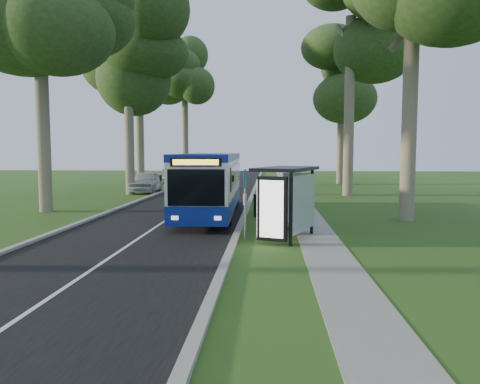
% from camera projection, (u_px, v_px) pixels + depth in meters
% --- Properties ---
extents(ground, '(120.00, 120.00, 0.00)m').
position_uv_depth(ground, '(234.00, 244.00, 15.96)').
color(ground, '#2E5319').
rests_on(ground, ground).
extents(road, '(7.00, 100.00, 0.02)m').
position_uv_depth(road, '(185.00, 208.00, 26.12)').
color(road, black).
rests_on(road, ground).
extents(kerb_east, '(0.25, 100.00, 0.12)m').
position_uv_depth(kerb_east, '(247.00, 207.00, 25.90)').
color(kerb_east, '#9E9B93').
rests_on(kerb_east, ground).
extents(kerb_west, '(0.25, 100.00, 0.12)m').
position_uv_depth(kerb_west, '(123.00, 206.00, 26.34)').
color(kerb_west, '#9E9B93').
rests_on(kerb_west, ground).
extents(centre_line, '(0.12, 100.00, 0.00)m').
position_uv_depth(centre_line, '(185.00, 208.00, 26.12)').
color(centre_line, white).
rests_on(centre_line, road).
extents(footpath, '(1.50, 100.00, 0.02)m').
position_uv_depth(footpath, '(302.00, 209.00, 25.72)').
color(footpath, gray).
rests_on(footpath, ground).
extents(bus, '(2.71, 11.55, 3.04)m').
position_uv_depth(bus, '(211.00, 183.00, 23.13)').
color(bus, white).
rests_on(bus, ground).
extents(bus_stop_sign, '(0.12, 0.35, 2.53)m').
position_uv_depth(bus_stop_sign, '(245.00, 196.00, 16.64)').
color(bus_stop_sign, gray).
rests_on(bus_stop_sign, ground).
extents(bus_shelter, '(2.60, 3.40, 2.59)m').
position_uv_depth(bus_shelter, '(290.00, 189.00, 16.43)').
color(bus_shelter, black).
rests_on(bus_shelter, ground).
extents(litter_bin, '(0.62, 0.62, 1.08)m').
position_uv_depth(litter_bin, '(259.00, 205.00, 22.63)').
color(litter_bin, black).
rests_on(litter_bin, ground).
extents(car_white, '(2.17, 4.91, 1.64)m').
position_uv_depth(car_white, '(146.00, 182.00, 36.08)').
color(car_white, silver).
rests_on(car_white, ground).
extents(car_silver, '(2.24, 4.38, 1.38)m').
position_uv_depth(car_silver, '(170.00, 176.00, 47.14)').
color(car_silver, '#9C9EA4').
rests_on(car_silver, ground).
extents(tree_west_c, '(5.20, 5.20, 14.54)m').
position_uv_depth(tree_west_c, '(128.00, 45.00, 33.48)').
color(tree_west_c, '#7A6B56').
rests_on(tree_west_c, ground).
extents(tree_west_d, '(5.20, 5.20, 17.50)m').
position_uv_depth(tree_west_d, '(138.00, 46.00, 43.36)').
color(tree_west_d, '#7A6B56').
rests_on(tree_west_d, ground).
extents(tree_west_e, '(5.20, 5.20, 16.34)m').
position_uv_depth(tree_west_e, '(185.00, 73.00, 53.22)').
color(tree_west_e, '#7A6B56').
rests_on(tree_west_e, ground).
extents(tree_east_c, '(5.20, 5.20, 17.12)m').
position_uv_depth(tree_east_c, '(351.00, 14.00, 32.33)').
color(tree_east_c, '#7A6B56').
rests_on(tree_east_c, ground).
extents(tree_east_d, '(5.20, 5.20, 13.15)m').
position_uv_depth(tree_east_d, '(341.00, 82.00, 44.44)').
color(tree_east_d, '#7A6B56').
rests_on(tree_east_d, ground).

